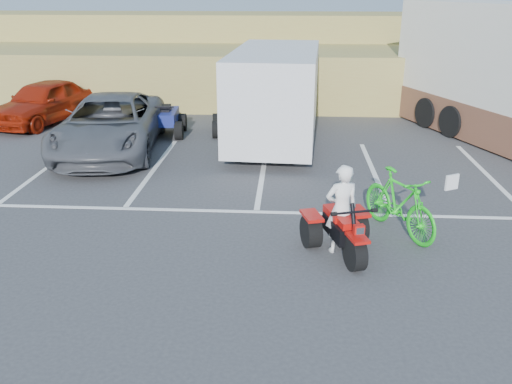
# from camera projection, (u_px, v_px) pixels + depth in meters

# --- Properties ---
(ground) EXTENTS (100.00, 100.00, 0.00)m
(ground) POSITION_uv_depth(u_px,v_px,m) (247.00, 271.00, 8.65)
(ground) COLOR #373739
(ground) RESTS_ON ground
(parking_stripes) EXTENTS (28.00, 5.16, 0.01)m
(parking_stripes) POSITION_uv_depth(u_px,v_px,m) (299.00, 184.00, 12.38)
(parking_stripes) COLOR white
(parking_stripes) RESTS_ON ground
(grass_embankment) EXTENTS (40.00, 8.50, 3.10)m
(grass_embankment) POSITION_uv_depth(u_px,v_px,m) (276.00, 58.00, 22.56)
(grass_embankment) COLOR olive
(grass_embankment) RESTS_ON ground
(red_trike_atv) EXTENTS (1.51, 1.76, 0.98)m
(red_trike_atv) POSITION_uv_depth(u_px,v_px,m) (342.00, 255.00, 9.17)
(red_trike_atv) COLOR #B70F0A
(red_trike_atv) RESTS_ON ground
(rider) EXTENTS (0.65, 0.52, 1.55)m
(rider) POSITION_uv_depth(u_px,v_px,m) (341.00, 209.00, 9.02)
(rider) COLOR white
(rider) RESTS_ON ground
(green_dirt_bike) EXTENTS (1.42, 1.98, 1.17)m
(green_dirt_bike) POSITION_uv_depth(u_px,v_px,m) (399.00, 203.00, 9.77)
(green_dirt_bike) COLOR #14BF19
(green_dirt_bike) RESTS_ON ground
(grey_pickup) EXTENTS (3.05, 5.61, 1.49)m
(grey_pickup) POSITION_uv_depth(u_px,v_px,m) (110.00, 125.00, 14.60)
(grey_pickup) COLOR #4C4E54
(grey_pickup) RESTS_ON ground
(red_car) EXTENTS (2.62, 4.34, 1.38)m
(red_car) POSITION_uv_depth(u_px,v_px,m) (43.00, 102.00, 17.72)
(red_car) COLOR maroon
(red_car) RESTS_ON ground
(cargo_trailer) EXTENTS (2.57, 5.74, 2.62)m
(cargo_trailer) POSITION_uv_depth(u_px,v_px,m) (276.00, 94.00, 15.18)
(cargo_trailer) COLOR silver
(cargo_trailer) RESTS_ON ground
(quad_atv_blue) EXTENTS (1.29, 1.65, 1.01)m
(quad_atv_blue) POSITION_uv_depth(u_px,v_px,m) (166.00, 135.00, 16.47)
(quad_atv_blue) COLOR navy
(quad_atv_blue) RESTS_ON ground
(quad_atv_green) EXTENTS (1.28, 1.61, 0.97)m
(quad_atv_green) POSITION_uv_depth(u_px,v_px,m) (231.00, 133.00, 16.64)
(quad_atv_green) COLOR #166219
(quad_atv_green) RESTS_ON ground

